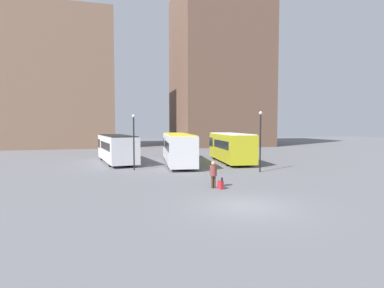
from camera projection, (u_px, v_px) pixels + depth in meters
name	position (u px, v px, depth m)	size (l,w,h in m)	color
ground_plane	(245.00, 206.00, 14.25)	(160.00, 160.00, 0.00)	slate
building_block_left	(30.00, 79.00, 52.14)	(28.49, 11.71, 23.86)	#7F604C
building_block_right	(218.00, 69.00, 60.52)	(16.84, 17.91, 30.74)	brown
bus_0	(117.00, 148.00, 31.27)	(4.20, 10.04, 2.87)	silver
bus_1	(178.00, 147.00, 30.45)	(3.72, 12.10, 3.03)	silver
bus_2	(231.00, 147.00, 31.61)	(3.54, 9.56, 3.05)	gold
traveler	(213.00, 172.00, 18.38)	(0.52, 0.52, 1.66)	#4C3828
suitcase	(221.00, 185.00, 18.14)	(0.30, 0.43, 0.72)	#B7232D
lamp_post_0	(134.00, 137.00, 25.77)	(0.28, 0.28, 4.82)	black
lamp_post_1	(260.00, 136.00, 24.71)	(0.28, 0.28, 5.03)	black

